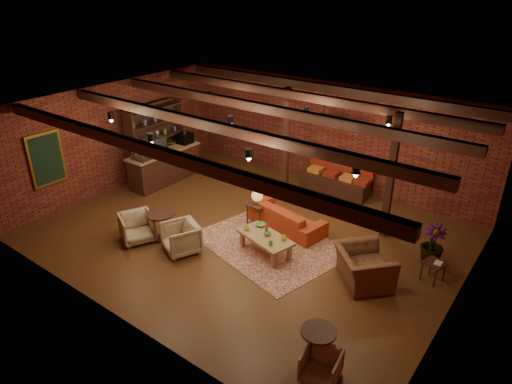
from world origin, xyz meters
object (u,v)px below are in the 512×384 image
Objects in this scene: sofa at (286,216)px; armchair_far at (321,365)px; round_table_right at (318,342)px; plant_tall at (440,207)px; side_table_lamp at (257,198)px; armchair_b at (181,237)px; coffee_table at (265,238)px; armchair_right at (364,262)px; side_table_book at (434,264)px; armchair_a at (137,226)px; round_table_left at (161,222)px.

sofa is 4.98m from armchair_far.
round_table_right is 4.38m from plant_tall.
armchair_b is at bearing -105.46° from side_table_lamp.
coffee_table is at bearing 112.87° from sofa.
side_table_lamp is at bearing 30.98° from armchair_right.
side_table_book is at bearing 2.99° from side_table_lamp.
coffee_table reaches higher than side_table_book.
round_table_right is at bearing -72.14° from armchair_a.
round_table_right is 0.25× the size of plant_tall.
coffee_table reaches higher than armchair_far.
round_table_left is 6.38m from side_table_book.
side_table_book is at bearing -97.76° from armchair_right.
sofa is 4.21× the size of side_table_book.
side_table_lamp reaches higher than round_table_left.
round_table_right reaches higher than sofa.
armchair_b is at bearing -50.92° from armchair_a.
armchair_a is (-0.45, -0.40, -0.10)m from round_table_left.
round_table_right is at bearing -41.50° from side_table_lamp.
coffee_table is 2.36m from armchair_right.
coffee_table is 2.47× the size of armchair_far.
plant_tall reaches higher than round_table_left.
round_table_right is (-0.82, -3.53, 0.05)m from side_table_book.
round_table_right is (2.70, -2.23, 0.05)m from coffee_table.
armchair_right reaches higher than sofa.
sofa reaches higher than side_table_book.
armchair_far is at bearing -94.15° from plant_tall.
armchair_a is 5.63m from round_table_right.
round_table_left is 0.93× the size of armchair_a.
sofa is at bearing -168.87° from plant_tall.
sofa is 4.64m from round_table_right.
armchair_far is at bearing 8.32° from armchair_b.
armchair_b reaches higher than round_table_right.
sofa is 3.56× the size of armchair_far.
side_table_book is 0.18× the size of plant_tall.
side_table_book is at bearing 71.65° from armchair_far.
armchair_b is at bearing 63.56° from armchair_right.
round_table_left is (-1.40, -2.09, -0.23)m from side_table_lamp.
armchair_a is 1.53× the size of side_table_book.
round_table_right is at bearing 140.66° from sofa.
round_table_right reaches higher than side_table_book.
armchair_right is at bearing -140.91° from side_table_book.
armchair_a is 7.09m from plant_tall.
armchair_far is at bearing 144.76° from armchair_right.
round_table_left is 1.42× the size of side_table_book.
side_table_lamp is 1.35× the size of round_table_right.
side_table_book is at bearing 21.38° from round_table_left.
plant_tall is (0.55, 4.25, 0.92)m from round_table_right.
side_table_book is 0.72× the size of round_table_right.
side_table_book is at bearing 20.26° from coffee_table.
round_table_right is (3.72, -3.29, -0.26)m from side_table_lamp.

